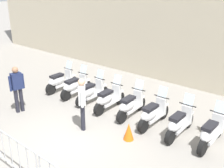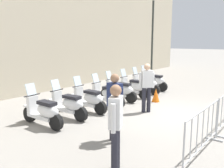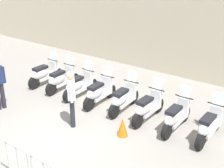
{
  "view_description": "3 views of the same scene",
  "coord_description": "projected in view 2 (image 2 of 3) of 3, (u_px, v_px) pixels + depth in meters",
  "views": [
    {
      "loc": [
        4.97,
        -4.92,
        4.46
      ],
      "look_at": [
        0.2,
        2.11,
        1.24
      ],
      "focal_mm": 42.78,
      "sensor_mm": 36.0,
      "label": 1
    },
    {
      "loc": [
        -7.87,
        -2.53,
        2.56
      ],
      "look_at": [
        -0.6,
        2.01,
        0.98
      ],
      "focal_mm": 39.18,
      "sensor_mm": 36.0,
      "label": 2
    },
    {
      "loc": [
        4.98,
        -5.32,
        4.67
      ],
      "look_at": [
        0.57,
        2.04,
        1.08
      ],
      "focal_mm": 48.32,
      "sensor_mm": 36.0,
      "label": 3
    }
  ],
  "objects": [
    {
      "name": "officer_by_barriers",
      "position": [
        116.0,
        123.0,
        4.65
      ],
      "size": [
        0.52,
        0.33,
        1.73
      ],
      "color": "#23232D",
      "rests_on": "ground"
    },
    {
      "name": "officer_near_row_end",
      "position": [
        147.0,
        85.0,
        8.54
      ],
      "size": [
        0.4,
        0.44,
        1.73
      ],
      "color": "#23232D",
      "rests_on": "ground"
    },
    {
      "name": "traffic_cone",
      "position": [
        156.0,
        95.0,
        10.11
      ],
      "size": [
        0.32,
        0.32,
        0.55
      ],
      "primitive_type": "cone",
      "color": "orange",
      "rests_on": "ground"
    },
    {
      "name": "barrier_segment_0",
      "position": [
        203.0,
        132.0,
        5.41
      ],
      "size": [
        2.19,
        0.65,
        1.07
      ],
      "color": "#B2B5B7",
      "rests_on": "ground"
    },
    {
      "name": "officer_mid_plaza",
      "position": [
        115.0,
        104.0,
        6.07
      ],
      "size": [
        0.31,
        0.53,
        1.73
      ],
      "color": "#23232D",
      "rests_on": "ground"
    },
    {
      "name": "motorcycle_7",
      "position": [
        153.0,
        81.0,
        12.38
      ],
      "size": [
        0.57,
        1.73,
        1.24
      ],
      "color": "black",
      "rests_on": "ground"
    },
    {
      "name": "motorcycle_2",
      "position": [
        89.0,
        99.0,
        8.66
      ],
      "size": [
        0.58,
        1.73,
        1.24
      ],
      "color": "black",
      "rests_on": "ground"
    },
    {
      "name": "motorcycle_0",
      "position": [
        44.0,
        112.0,
        7.21
      ],
      "size": [
        0.56,
        1.73,
        1.24
      ],
      "color": "black",
      "rests_on": "ground"
    },
    {
      "name": "street_lamp",
      "position": [
        153.0,
        30.0,
        15.07
      ],
      "size": [
        0.36,
        0.36,
        5.08
      ],
      "color": "#2D332D",
      "rests_on": "ground"
    },
    {
      "name": "motorcycle_3",
      "position": [
        107.0,
        95.0,
        9.37
      ],
      "size": [
        0.56,
        1.73,
        1.24
      ],
      "color": "black",
      "rests_on": "ground"
    },
    {
      "name": "motorcycle_1",
      "position": [
        68.0,
        105.0,
        7.94
      ],
      "size": [
        0.56,
        1.72,
        1.24
      ],
      "color": "black",
      "rests_on": "ground"
    },
    {
      "name": "ground_plane",
      "position": [
        171.0,
        115.0,
        8.35
      ],
      "size": [
        120.0,
        120.0,
        0.0
      ],
      "primitive_type": "plane",
      "color": "gray"
    },
    {
      "name": "motorcycle_4",
      "position": [
        120.0,
        91.0,
        10.17
      ],
      "size": [
        0.56,
        1.72,
        1.24
      ],
      "color": "black",
      "rests_on": "ground"
    },
    {
      "name": "motorcycle_6",
      "position": [
        145.0,
        84.0,
        11.6
      ],
      "size": [
        0.56,
        1.73,
        1.24
      ],
      "color": "black",
      "rests_on": "ground"
    },
    {
      "name": "motorcycle_5",
      "position": [
        133.0,
        87.0,
        10.87
      ],
      "size": [
        0.58,
        1.73,
        1.24
      ],
      "color": "black",
      "rests_on": "ground"
    }
  ]
}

